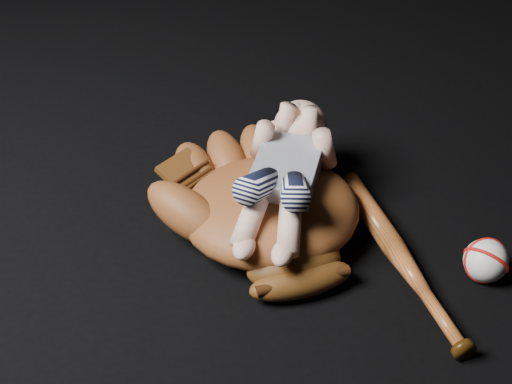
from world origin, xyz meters
TOP-DOWN VIEW (x-y plane):
  - baseball_glove at (0.02, 0.12)m, footprint 0.53×0.57m
  - newborn_baby at (0.04, 0.13)m, footprint 0.27×0.43m
  - baseball_bat at (0.25, 0.03)m, footprint 0.18×0.45m
  - baseball at (0.39, 0.00)m, footprint 0.09×0.09m

SIDE VIEW (x-z plane):
  - baseball_bat at x=0.25m, z-range 0.00..0.04m
  - baseball at x=0.39m, z-range 0.00..0.08m
  - baseball_glove at x=0.02m, z-range 0.00..0.15m
  - newborn_baby at x=0.04m, z-range 0.05..0.22m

